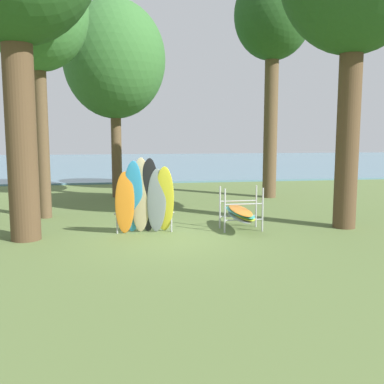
% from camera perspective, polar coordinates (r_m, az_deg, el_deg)
% --- Properties ---
extents(ground_plane, '(80.00, 80.00, 0.00)m').
position_cam_1_polar(ground_plane, '(11.82, -3.36, -5.99)').
color(ground_plane, '#566B38').
extents(lake_water, '(80.00, 36.00, 0.10)m').
position_cam_1_polar(lake_water, '(42.86, -7.92, 3.76)').
color(lake_water, slate).
rests_on(lake_water, ground).
extents(tree_mid_behind, '(3.20, 3.20, 8.41)m').
position_cam_1_polar(tree_mid_behind, '(15.68, -19.39, 20.82)').
color(tree_mid_behind, brown).
rests_on(tree_mid_behind, ground).
extents(tree_far_left_back, '(4.33, 4.33, 8.41)m').
position_cam_1_polar(tree_far_left_back, '(19.88, -9.97, 16.41)').
color(tree_far_left_back, brown).
rests_on(tree_far_left_back, ground).
extents(tree_far_right_back, '(3.26, 3.26, 9.60)m').
position_cam_1_polar(tree_far_right_back, '(20.11, 10.40, 20.96)').
color(tree_far_right_back, brown).
rests_on(tree_far_right_back, ground).
extents(leaning_board_pile, '(1.68, 1.04, 2.16)m').
position_cam_1_polar(leaning_board_pile, '(12.05, -6.12, -0.93)').
color(leaning_board_pile, orange).
rests_on(leaning_board_pile, ground).
extents(board_storage_rack, '(1.15, 2.13, 1.25)m').
position_cam_1_polar(board_storage_rack, '(12.81, 6.27, -2.70)').
color(board_storage_rack, '#9EA0A5').
rests_on(board_storage_rack, ground).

